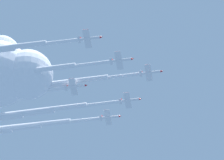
% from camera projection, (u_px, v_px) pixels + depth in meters
% --- Properties ---
extents(jet_lead, '(62.12, 31.22, 4.14)m').
position_uv_depth(jet_lead, '(58.00, 84.00, 240.43)').
color(jet_lead, silver).
extents(jet_port_inner, '(65.13, 33.21, 4.15)m').
position_uv_depth(jet_port_inner, '(35.00, 112.00, 248.26)').
color(jet_port_inner, silver).
extents(jet_starboard_inner, '(64.86, 32.59, 4.27)m').
position_uv_depth(jet_starboard_inner, '(20.00, 73.00, 231.42)').
color(jet_starboard_inner, silver).
extents(jet_port_mid, '(62.73, 31.07, 4.22)m').
position_uv_depth(jet_port_mid, '(23.00, 127.00, 258.63)').
color(jet_port_mid, silver).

